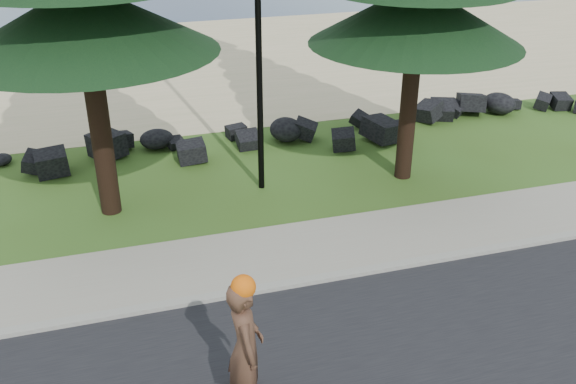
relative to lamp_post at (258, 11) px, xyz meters
name	(u,v)px	position (x,y,z in m)	size (l,w,h in m)	color
ground	(302,257)	(0.00, -3.20, -4.13)	(160.00, 160.00, 0.00)	#39561B
kerb	(317,280)	(0.00, -4.10, -4.08)	(160.00, 0.20, 0.10)	#9E9C8F
sidewalk	(299,250)	(0.00, -3.00, -4.09)	(160.00, 2.00, 0.08)	gray
beach_sand	(190,63)	(0.00, 11.30, -4.13)	(160.00, 15.00, 0.01)	#C0B780
seawall_boulders	(240,149)	(0.00, 2.40, -4.13)	(60.00, 2.40, 1.10)	black
lamp_post	(258,11)	(0.00, 0.00, 0.00)	(0.25, 0.14, 8.14)	black
skateboarder	(246,348)	(-1.95, -6.81, -3.00)	(0.56, 1.24, 2.26)	red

